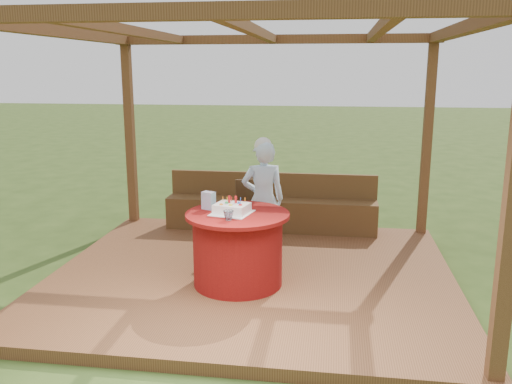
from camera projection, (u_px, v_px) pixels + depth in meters
ground at (253, 282)px, 6.22m from camera, size 60.00×60.00×0.00m
deck at (253, 277)px, 6.21m from camera, size 4.50×4.00×0.12m
pergola at (253, 67)px, 5.68m from camera, size 4.50×4.00×2.72m
bench at (271, 211)px, 7.79m from camera, size 3.00×0.42×0.80m
table at (238, 248)px, 5.76m from camera, size 1.10×1.10×0.79m
chair at (255, 212)px, 6.82m from camera, size 0.58×0.58×0.90m
elderly_woman at (263, 198)px, 6.56m from camera, size 0.59×0.46×1.48m
birthday_cake at (232, 208)px, 5.65m from camera, size 0.46×0.46×0.18m
gift_bag at (209, 201)px, 5.81m from camera, size 0.16×0.13×0.19m
drinking_glass at (228, 215)px, 5.40m from camera, size 0.12×0.12×0.10m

